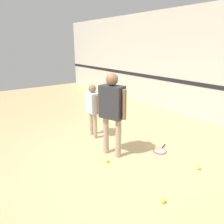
{
  "coord_description": "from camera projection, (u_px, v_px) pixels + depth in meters",
  "views": [
    {
      "loc": [
        3.28,
        -2.24,
        2.16
      ],
      "look_at": [
        0.07,
        0.13,
        0.91
      ],
      "focal_mm": 35.0,
      "sensor_mm": 36.0,
      "label": 1
    }
  ],
  "objects": [
    {
      "name": "ground_plane",
      "position": [
        105.0,
        155.0,
        4.43
      ],
      "size": [
        16.0,
        16.0,
        0.0
      ],
      "primitive_type": "plane",
      "color": "tan"
    },
    {
      "name": "wall_back",
      "position": [
        211.0,
        65.0,
        5.98
      ],
      "size": [
        16.0,
        0.07,
        3.2
      ],
      "color": "beige",
      "rests_on": "ground_plane"
    },
    {
      "name": "person_instructor",
      "position": [
        112.0,
        106.0,
        4.15
      ],
      "size": [
        0.6,
        0.39,
        1.65
      ],
      "rotation": [
        0.0,
        0.0,
        0.33
      ],
      "color": "tan",
      "rests_on": "ground_plane"
    },
    {
      "name": "person_student_left",
      "position": [
        93.0,
        105.0,
        5.09
      ],
      "size": [
        0.48,
        0.24,
        1.27
      ],
      "rotation": [
        0.0,
        0.0,
        -0.13
      ],
      "color": "tan",
      "rests_on": "ground_plane"
    },
    {
      "name": "racket_spare_on_floor",
      "position": [
        160.0,
        151.0,
        4.58
      ],
      "size": [
        0.37,
        0.51,
        0.03
      ],
      "rotation": [
        0.0,
        0.0,
        1.98
      ],
      "color": "red",
      "rests_on": "ground_plane"
    },
    {
      "name": "tennis_ball_near_instructor",
      "position": [
        107.0,
        161.0,
        4.14
      ],
      "size": [
        0.07,
        0.07,
        0.07
      ],
      "primitive_type": "sphere",
      "color": "#CCE038",
      "rests_on": "ground_plane"
    },
    {
      "name": "tennis_ball_by_spare_racket",
      "position": [
        157.0,
        148.0,
        4.63
      ],
      "size": [
        0.07,
        0.07,
        0.07
      ],
      "primitive_type": "sphere",
      "color": "#CCE038",
      "rests_on": "ground_plane"
    },
    {
      "name": "tennis_ball_stray_left",
      "position": [
        163.0,
        201.0,
        3.09
      ],
      "size": [
        0.07,
        0.07,
        0.07
      ],
      "primitive_type": "sphere",
      "color": "#CCE038",
      "rests_on": "ground_plane"
    },
    {
      "name": "tennis_ball_stray_right",
      "position": [
        199.0,
        168.0,
        3.91
      ],
      "size": [
        0.07,
        0.07,
        0.07
      ],
      "primitive_type": "sphere",
      "color": "#CCE038",
      "rests_on": "ground_plane"
    }
  ]
}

